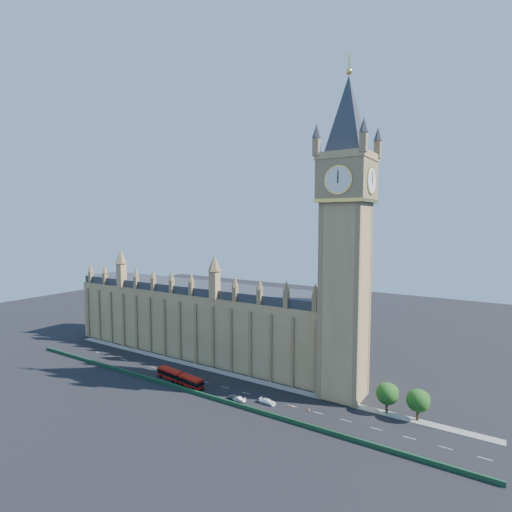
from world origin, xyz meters
The scene contains 15 objects.
ground centered at (0.00, 0.00, 0.00)m, with size 400.00×400.00×0.00m, color black.
palace_westminster centered at (-25.00, 22.00, 13.86)m, with size 120.00×20.00×28.00m.
elizabeth_tower centered at (38.00, 13.99, 54.56)m, with size 20.59×20.59×105.00m.
bridge_parapet centered at (0.00, -9.00, 0.60)m, with size 160.00×0.60×1.20m, color #1E4C2D.
kerb_north centered at (0.00, 9.50, 0.08)m, with size 160.00×3.00×0.16m, color gray.
tree_east_near centered at (52.22, 10.08, 5.64)m, with size 6.00×6.00×8.50m.
tree_east_far centered at (60.22, 10.08, 5.64)m, with size 6.00×6.00×8.50m.
red_bus centered at (-10.55, -5.05, 1.78)m, with size 20.11×5.37×3.38m.
car_grey centered at (11.92, -5.64, 0.69)m, with size 1.63×4.05×1.38m, color #393C40.
car_silver centered at (13.60, -5.78, 0.63)m, with size 1.34×3.85×1.27m, color #B2B5BA.
car_white centered at (21.44, -2.83, 0.73)m, with size 2.03×5.00×1.45m, color white.
cone_a centered at (22.50, -3.37, 0.39)m, with size 0.65×0.65×0.78m.
cone_b centered at (14.16, -3.60, 0.32)m, with size 0.54×0.54×0.64m.
cone_c centered at (33.39, -0.28, 0.37)m, with size 0.55×0.55×0.75m.
cone_d centered at (28.57, -0.82, 0.31)m, with size 0.48×0.48×0.62m.
Camera 1 is at (77.88, -98.68, 52.49)m, focal length 28.00 mm.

